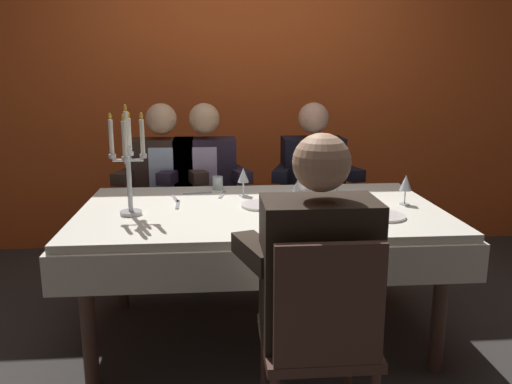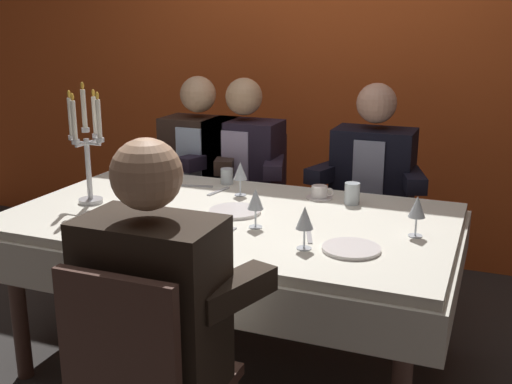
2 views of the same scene
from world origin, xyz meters
TOP-DOWN VIEW (x-y plane):
  - ground_plane at (0.00, 0.00)m, footprint 12.00×12.00m
  - back_wall at (0.00, 1.66)m, footprint 6.00×0.12m
  - dining_table at (0.00, 0.00)m, footprint 1.94×1.14m
  - candelabra at (-0.67, -0.08)m, footprint 0.19×0.19m
  - dinner_plate_0 at (0.01, 0.02)m, footprint 0.23×0.23m
  - dinner_plate_1 at (0.59, -0.24)m, footprint 0.22×0.22m
  - wine_glass_0 at (0.17, -0.13)m, footprint 0.07×0.07m
  - wine_glass_1 at (0.43, -0.29)m, footprint 0.07×0.07m
  - wine_glass_2 at (-0.07, 0.29)m, footprint 0.07×0.07m
  - wine_glass_3 at (0.79, 0.01)m, footprint 0.07×0.07m
  - water_tumbler_0 at (0.46, 0.35)m, footprint 0.07×0.07m
  - water_tumbler_1 at (-0.22, 0.46)m, footprint 0.06×0.06m
  - coffee_cup_0 at (0.29, 0.38)m, footprint 0.13×0.12m
  - fork_0 at (-0.34, 0.35)m, footprint 0.17×0.05m
  - fork_1 at (-0.20, 0.30)m, footprint 0.05×0.17m
  - fork_2 at (-0.47, 0.23)m, footprint 0.06×0.17m
  - fork_3 at (0.40, -0.15)m, footprint 0.07×0.17m
  - knife_4 at (-0.44, 0.09)m, footprint 0.02×0.19m
  - spoon_5 at (0.09, -0.26)m, footprint 0.03×0.17m
  - seated_diner_0 at (-0.59, 0.89)m, footprint 0.63×0.48m
  - seated_diner_1 at (-0.30, 0.89)m, footprint 0.63×0.48m
  - seated_diner_2 at (0.14, -0.89)m, footprint 0.63×0.48m
  - seated_diner_3 at (0.44, 0.89)m, footprint 0.63×0.48m

SIDE VIEW (x-z plane):
  - ground_plane at x=0.00m, z-range 0.00..0.00m
  - dining_table at x=0.00m, z-range 0.25..0.99m
  - seated_diner_0 at x=-0.59m, z-range 0.12..1.36m
  - seated_diner_1 at x=-0.30m, z-range 0.12..1.36m
  - seated_diner_2 at x=0.14m, z-range 0.12..1.36m
  - seated_diner_3 at x=0.44m, z-range 0.12..1.36m
  - fork_0 at x=-0.34m, z-range 0.74..0.75m
  - fork_1 at x=-0.20m, z-range 0.74..0.75m
  - fork_2 at x=-0.47m, z-range 0.74..0.75m
  - fork_3 at x=0.40m, z-range 0.74..0.75m
  - knife_4 at x=-0.44m, z-range 0.74..0.75m
  - spoon_5 at x=0.09m, z-range 0.74..0.75m
  - dinner_plate_0 at x=0.01m, z-range 0.74..0.75m
  - dinner_plate_1 at x=0.59m, z-range 0.74..0.75m
  - coffee_cup_0 at x=0.29m, z-range 0.74..0.80m
  - water_tumbler_1 at x=-0.22m, z-range 0.74..0.82m
  - water_tumbler_0 at x=0.46m, z-range 0.74..0.84m
  - wine_glass_0 at x=0.17m, z-range 0.77..0.94m
  - wine_glass_1 at x=0.43m, z-range 0.77..0.94m
  - wine_glass_2 at x=-0.07m, z-range 0.77..0.94m
  - wine_glass_3 at x=0.79m, z-range 0.77..0.94m
  - candelabra at x=-0.67m, z-range 0.72..1.28m
  - back_wall at x=0.00m, z-range 0.00..2.70m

